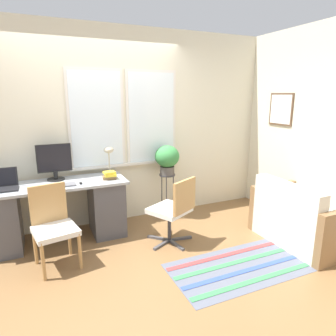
{
  "coord_description": "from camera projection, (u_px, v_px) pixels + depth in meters",
  "views": [
    {
      "loc": [
        -0.73,
        -3.43,
        1.8
      ],
      "look_at": [
        0.87,
        0.15,
        0.84
      ],
      "focal_mm": 32.0,
      "sensor_mm": 36.0,
      "label": 1
    }
  ],
  "objects": [
    {
      "name": "monitor",
      "position": [
        54.0,
        162.0,
        3.73
      ],
      "size": [
        0.41,
        0.22,
        0.46
      ],
      "color": "black",
      "rests_on": "desk"
    },
    {
      "name": "potted_plant",
      "position": [
        167.0,
        158.0,
        4.32
      ],
      "size": [
        0.35,
        0.35,
        0.42
      ],
      "color": "#514C47",
      "rests_on": "plant_stand"
    },
    {
      "name": "desk_lamp",
      "position": [
        109.0,
        153.0,
        4.01
      ],
      "size": [
        0.14,
        0.14,
        0.37
      ],
      "color": "#BCB299",
      "rests_on": "desk"
    },
    {
      "name": "keyboard",
      "position": [
        57.0,
        186.0,
        3.5
      ],
      "size": [
        0.42,
        0.14,
        0.02
      ],
      "color": "slate",
      "rests_on": "desk"
    },
    {
      "name": "laptop",
      "position": [
        1.0,
        185.0,
        3.38
      ],
      "size": [
        0.35,
        0.26,
        0.23
      ],
      "color": "black",
      "rests_on": "desk"
    },
    {
      "name": "book_stack",
      "position": [
        110.0,
        175.0,
        3.8
      ],
      "size": [
        0.18,
        0.17,
        0.1
      ],
      "color": "olive",
      "rests_on": "desk"
    },
    {
      "name": "wall_back_with_window",
      "position": [
        94.0,
        129.0,
        4.06
      ],
      "size": [
        9.0,
        0.12,
        2.7
      ],
      "color": "beige",
      "rests_on": "ground_plane"
    },
    {
      "name": "wall_right_with_picture",
      "position": [
        281.0,
        126.0,
        4.5
      ],
      "size": [
        0.08,
        9.0,
        2.7
      ],
      "color": "beige",
      "rests_on": "ground_plane"
    },
    {
      "name": "couch_loveseat",
      "position": [
        300.0,
        221.0,
        3.71
      ],
      "size": [
        0.73,
        1.15,
        0.79
      ],
      "rotation": [
        0.0,
        0.0,
        1.57
      ],
      "color": "silver",
      "rests_on": "ground_plane"
    },
    {
      "name": "floor_rug_striped",
      "position": [
        242.0,
        266.0,
        3.22
      ],
      "size": [
        1.57,
        0.79,
        0.01
      ],
      "color": "#565B6B",
      "rests_on": "ground_plane"
    },
    {
      "name": "ground_plane",
      "position": [
        110.0,
        242.0,
        3.76
      ],
      "size": [
        14.0,
        14.0,
        0.0
      ],
      "primitive_type": "plane",
      "color": "brown"
    },
    {
      "name": "desk",
      "position": [
        57.0,
        211.0,
        3.71
      ],
      "size": [
        1.71,
        0.61,
        0.76
      ],
      "color": "#9EA3A8",
      "rests_on": "ground_plane"
    },
    {
      "name": "plant_stand",
      "position": [
        167.0,
        180.0,
        4.4
      ],
      "size": [
        0.23,
        0.23,
        0.67
      ],
      "color": "#333338",
      "rests_on": "ground_plane"
    },
    {
      "name": "desk_chair_wooden",
      "position": [
        53.0,
        224.0,
        3.18
      ],
      "size": [
        0.49,
        0.5,
        0.87
      ],
      "rotation": [
        0.0,
        0.0,
        0.18
      ],
      "color": "#B2844C",
      "rests_on": "ground_plane"
    },
    {
      "name": "mouse",
      "position": [
        81.0,
        183.0,
        3.6
      ],
      "size": [
        0.03,
        0.06,
        0.03
      ],
      "color": "black",
      "rests_on": "desk"
    },
    {
      "name": "office_chair_swivel",
      "position": [
        174.0,
        209.0,
        3.64
      ],
      "size": [
        0.59,
        0.6,
        0.85
      ],
      "rotation": [
        0.0,
        0.0,
        3.63
      ],
      "color": "#47474C",
      "rests_on": "ground_plane"
    }
  ]
}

